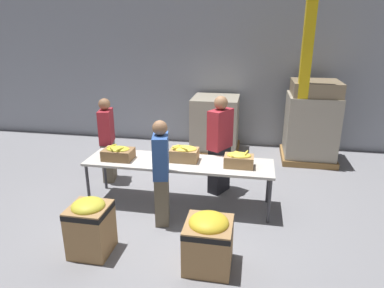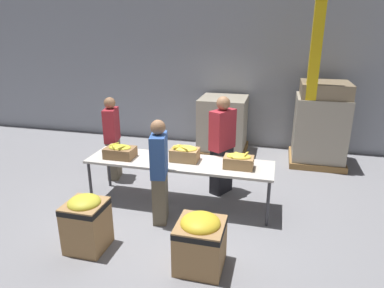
# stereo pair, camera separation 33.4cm
# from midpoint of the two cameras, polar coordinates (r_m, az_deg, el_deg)

# --- Properties ---
(ground_plane) EXTENTS (30.00, 30.00, 0.00)m
(ground_plane) POSITION_cam_midpoint_polar(r_m,az_deg,el_deg) (5.89, -3.79, -9.90)
(ground_plane) COLOR gray
(wall_back) EXTENTS (16.00, 0.08, 4.00)m
(wall_back) POSITION_cam_midpoint_polar(r_m,az_deg,el_deg) (8.52, 1.63, 13.28)
(wall_back) COLOR #9399A3
(wall_back) RESTS_ON ground_plane
(sorting_table) EXTENTS (3.04, 0.78, 0.77)m
(sorting_table) POSITION_cam_midpoint_polar(r_m,az_deg,el_deg) (5.58, -3.95, -3.38)
(sorting_table) COLOR beige
(sorting_table) RESTS_ON ground_plane
(banana_box_0) EXTENTS (0.48, 0.34, 0.24)m
(banana_box_0) POSITION_cam_midpoint_polar(r_m,az_deg,el_deg) (5.77, -13.84, -1.49)
(banana_box_0) COLOR olive
(banana_box_0) RESTS_ON sorting_table
(banana_box_1) EXTENTS (0.45, 0.31, 0.27)m
(banana_box_1) POSITION_cam_midpoint_polar(r_m,az_deg,el_deg) (5.54, -3.07, -1.55)
(banana_box_1) COLOR #A37A4C
(banana_box_1) RESTS_ON sorting_table
(banana_box_2) EXTENTS (0.45, 0.28, 0.25)m
(banana_box_2) POSITION_cam_midpoint_polar(r_m,az_deg,el_deg) (5.33, 6.04, -2.60)
(banana_box_2) COLOR #A37A4C
(banana_box_2) RESTS_ON sorting_table
(volunteer_0) EXTENTS (0.43, 0.52, 1.75)m
(volunteer_0) POSITION_cam_midpoint_polar(r_m,az_deg,el_deg) (5.97, 3.06, -0.31)
(volunteer_0) COLOR black
(volunteer_0) RESTS_ON ground_plane
(volunteer_1) EXTENTS (0.30, 0.46, 1.60)m
(volunteer_1) POSITION_cam_midpoint_polar(r_m,az_deg,el_deg) (5.07, -7.03, -4.93)
(volunteer_1) COLOR #6B604C
(volunteer_1) RESTS_ON ground_plane
(volunteer_2) EXTENTS (0.30, 0.47, 1.61)m
(volunteer_2) POSITION_cam_midpoint_polar(r_m,az_deg,el_deg) (6.70, -15.32, 0.54)
(volunteer_2) COLOR #6B604C
(volunteer_2) RESTS_ON ground_plane
(donation_bin_0) EXTENTS (0.50, 0.50, 0.77)m
(donation_bin_0) POSITION_cam_midpoint_polar(r_m,az_deg,el_deg) (4.77, -18.58, -12.66)
(donation_bin_0) COLOR #A37A4C
(donation_bin_0) RESTS_ON ground_plane
(donation_bin_1) EXTENTS (0.58, 0.58, 0.71)m
(donation_bin_1) POSITION_cam_midpoint_polar(r_m,az_deg,el_deg) (4.32, 0.46, -15.68)
(donation_bin_1) COLOR #A37A4C
(donation_bin_1) RESTS_ON ground_plane
(support_pillar) EXTENTS (0.20, 0.20, 4.00)m
(support_pillar) POSITION_cam_midpoint_polar(r_m,az_deg,el_deg) (7.24, 17.02, 11.49)
(support_pillar) COLOR yellow
(support_pillar) RESTS_ON ground_plane
(pallet_stack_0) EXTENTS (1.06, 1.06, 1.76)m
(pallet_stack_0) POSITION_cam_midpoint_polar(r_m,az_deg,el_deg) (7.87, 18.20, 3.51)
(pallet_stack_0) COLOR olive
(pallet_stack_0) RESTS_ON ground_plane
(pallet_stack_1) EXTENTS (1.14, 1.14, 1.31)m
(pallet_stack_1) POSITION_cam_midpoint_polar(r_m,az_deg,el_deg) (8.07, 2.70, 3.15)
(pallet_stack_1) COLOR olive
(pallet_stack_1) RESTS_ON ground_plane
(pallet_stack_2) EXTENTS (1.15, 1.15, 1.46)m
(pallet_stack_2) POSITION_cam_midpoint_polar(r_m,az_deg,el_deg) (7.90, 17.97, 2.47)
(pallet_stack_2) COLOR olive
(pallet_stack_2) RESTS_ON ground_plane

